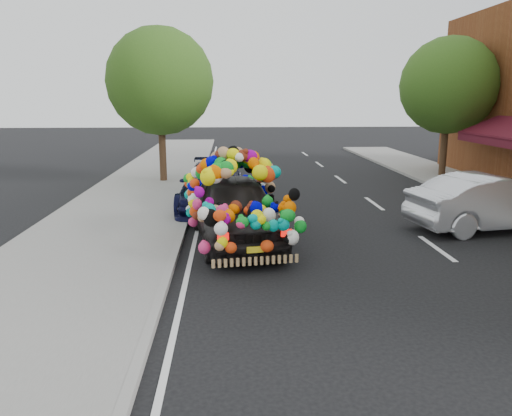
# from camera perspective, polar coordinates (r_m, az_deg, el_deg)

# --- Properties ---
(ground) EXTENTS (100.00, 100.00, 0.00)m
(ground) POSITION_cam_1_polar(r_m,az_deg,el_deg) (11.34, 2.87, -4.92)
(ground) COLOR black
(ground) RESTS_ON ground
(sidewalk) EXTENTS (4.00, 60.00, 0.12)m
(sidewalk) POSITION_cam_1_polar(r_m,az_deg,el_deg) (11.69, -18.66, -4.74)
(sidewalk) COLOR gray
(sidewalk) RESTS_ON ground
(kerb) EXTENTS (0.15, 60.00, 0.13)m
(kerb) POSITION_cam_1_polar(r_m,az_deg,el_deg) (11.32, -9.08, -4.75)
(kerb) COLOR gray
(kerb) RESTS_ON ground
(lane_markings) EXTENTS (6.00, 50.00, 0.01)m
(lane_markings) POSITION_cam_1_polar(r_m,az_deg,el_deg) (12.24, 19.92, -4.32)
(lane_markings) COLOR silver
(lane_markings) RESTS_ON ground
(tree_near_sidewalk) EXTENTS (4.20, 4.20, 6.13)m
(tree_near_sidewalk) POSITION_cam_1_polar(r_m,az_deg,el_deg) (20.44, -10.94, 14.01)
(tree_near_sidewalk) COLOR #332114
(tree_near_sidewalk) RESTS_ON ground
(tree_far_b) EXTENTS (4.00, 4.00, 5.90)m
(tree_far_b) POSITION_cam_1_polar(r_m,az_deg,el_deg) (22.70, 21.17, 12.91)
(tree_far_b) COLOR #332114
(tree_far_b) RESTS_ON ground
(plush_art_car) EXTENTS (2.93, 5.10, 2.22)m
(plush_art_car) POSITION_cam_1_polar(r_m,az_deg,el_deg) (11.86, -2.43, 1.56)
(plush_art_car) COLOR black
(plush_art_car) RESTS_ON ground
(navy_sedan) EXTENTS (2.19, 4.91, 1.40)m
(navy_sedan) POSITION_cam_1_polar(r_m,az_deg,el_deg) (15.56, -4.88, 2.46)
(navy_sedan) COLOR black
(navy_sedan) RESTS_ON ground
(silver_hatchback) EXTENTS (4.65, 2.31, 1.46)m
(silver_hatchback) POSITION_cam_1_polar(r_m,az_deg,el_deg) (14.38, 25.54, 0.60)
(silver_hatchback) COLOR silver
(silver_hatchback) RESTS_ON ground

